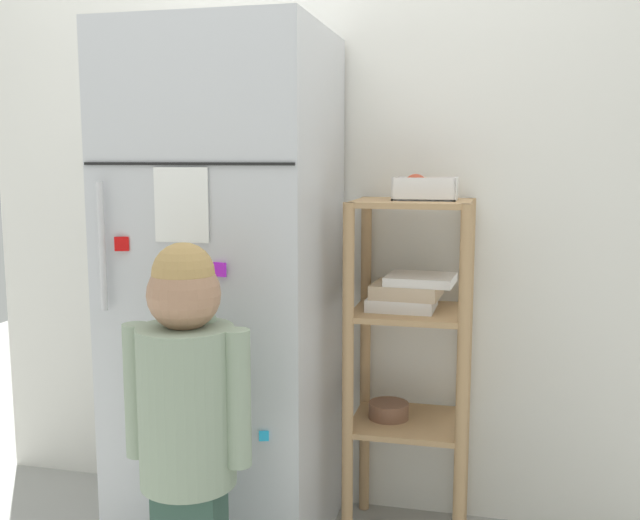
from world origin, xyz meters
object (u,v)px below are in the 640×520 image
(child_standing, at_px, (187,405))
(fruit_bin, at_px, (425,189))
(pantry_shelf_unit, at_px, (409,333))
(refrigerator, at_px, (229,294))

(child_standing, bearing_deg, fruit_bin, 51.06)
(child_standing, xyz_separation_m, fruit_bin, (0.53, 0.66, 0.53))
(fruit_bin, bearing_deg, pantry_shelf_unit, -169.22)
(pantry_shelf_unit, relative_size, fruit_bin, 5.77)
(child_standing, height_order, fruit_bin, fruit_bin)
(child_standing, distance_m, fruit_bin, 1.00)
(child_standing, distance_m, pantry_shelf_unit, 0.82)
(refrigerator, bearing_deg, fruit_bin, 13.03)
(pantry_shelf_unit, bearing_deg, refrigerator, -166.80)
(refrigerator, relative_size, child_standing, 1.57)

